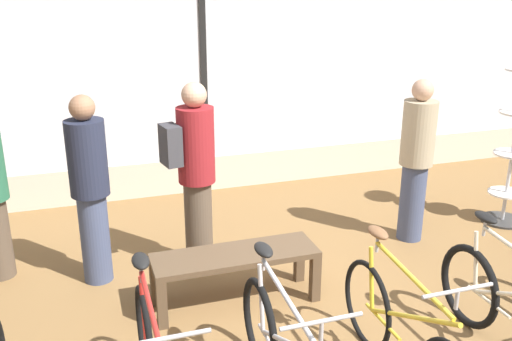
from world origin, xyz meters
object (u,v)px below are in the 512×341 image
accessory_rack (511,159)px  customer_by_window (195,172)px  bicycle_center_right (403,336)px  customer_mid_floor (416,158)px  display_bench (235,262)px  customer_near_bench (90,187)px

accessory_rack → customer_by_window: size_ratio=1.02×
accessory_rack → bicycle_center_right: bearing=-141.9°
customer_by_window → customer_mid_floor: 2.29m
bicycle_center_right → accessory_rack: (2.60, 2.04, 0.36)m
display_bench → customer_by_window: bearing=103.2°
customer_mid_floor → customer_by_window: bearing=177.9°
customer_by_window → customer_mid_floor: size_ratio=1.05×
display_bench → customer_near_bench: customer_near_bench is taller
accessory_rack → customer_near_bench: 4.48m
customer_mid_floor → customer_near_bench: 3.22m
bicycle_center_right → display_bench: size_ratio=1.22×
bicycle_center_right → customer_near_bench: size_ratio=0.98×
accessory_rack → customer_near_bench: accessory_rack is taller
customer_mid_floor → customer_near_bench: bearing=177.6°
customer_mid_floor → customer_near_bench: (-3.22, 0.13, 0.01)m
customer_near_bench → display_bench: bearing=-34.9°
accessory_rack → customer_mid_floor: accessory_rack is taller
customer_by_window → bicycle_center_right: bearing=-65.4°
accessory_rack → display_bench: 3.47m
accessory_rack → customer_mid_floor: bearing=-177.9°
display_bench → customer_near_bench: bearing=145.1°
bicycle_center_right → display_bench: (-0.78, 1.35, -0.00)m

